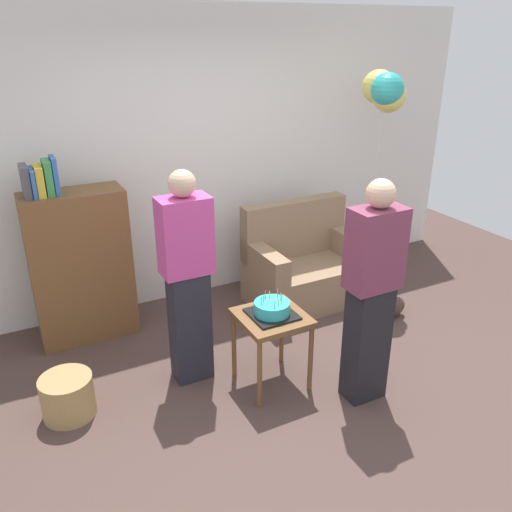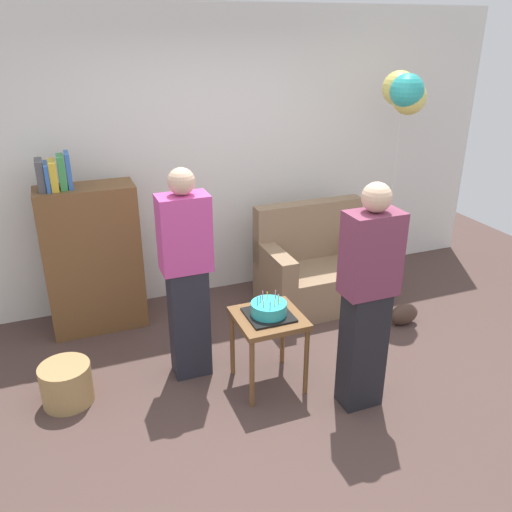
% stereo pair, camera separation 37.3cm
% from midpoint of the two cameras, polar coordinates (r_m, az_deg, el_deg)
% --- Properties ---
extents(ground_plane, '(8.00, 8.00, 0.00)m').
position_cam_midpoint_polar(ground_plane, '(3.98, 3.07, -15.27)').
color(ground_plane, '#4C3833').
extents(wall_back, '(6.00, 0.10, 2.70)m').
position_cam_midpoint_polar(wall_back, '(5.10, -8.45, 10.31)').
color(wall_back, silver).
rests_on(wall_back, ground_plane).
extents(couch, '(1.10, 0.70, 0.96)m').
position_cam_midpoint_polar(couch, '(5.14, 3.16, -1.27)').
color(couch, '#8C7054').
rests_on(couch, ground_plane).
extents(bookshelf, '(0.80, 0.36, 1.59)m').
position_cam_midpoint_polar(bookshelf, '(4.69, -20.67, -0.90)').
color(bookshelf, brown).
rests_on(bookshelf, ground_plane).
extents(side_table, '(0.48, 0.48, 0.58)m').
position_cam_midpoint_polar(side_table, '(3.86, -1.06, -7.61)').
color(side_table, brown).
rests_on(side_table, ground_plane).
extents(birthday_cake, '(0.32, 0.32, 0.17)m').
position_cam_midpoint_polar(birthday_cake, '(3.79, -1.08, -5.82)').
color(birthday_cake, black).
rests_on(birthday_cake, side_table).
extents(person_blowing_candles, '(0.36, 0.22, 1.63)m').
position_cam_midpoint_polar(person_blowing_candles, '(3.84, -10.20, -2.48)').
color(person_blowing_candles, '#23232D').
rests_on(person_blowing_candles, ground_plane).
extents(person_holding_cake, '(0.36, 0.22, 1.63)m').
position_cam_midpoint_polar(person_holding_cake, '(3.62, 9.49, -4.10)').
color(person_holding_cake, black).
rests_on(person_holding_cake, ground_plane).
extents(wicker_basket, '(0.36, 0.36, 0.30)m').
position_cam_midpoint_polar(wicker_basket, '(4.04, -22.29, -13.95)').
color(wicker_basket, '#A88451').
rests_on(wicker_basket, ground_plane).
extents(handbag, '(0.28, 0.14, 0.20)m').
position_cam_midpoint_polar(handbag, '(5.04, 12.46, -5.46)').
color(handbag, '#473328').
rests_on(handbag, ground_plane).
extents(balloon_bunch, '(0.35, 0.47, 2.14)m').
position_cam_midpoint_polar(balloon_bunch, '(5.13, 11.68, 17.10)').
color(balloon_bunch, silver).
rests_on(balloon_bunch, ground_plane).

